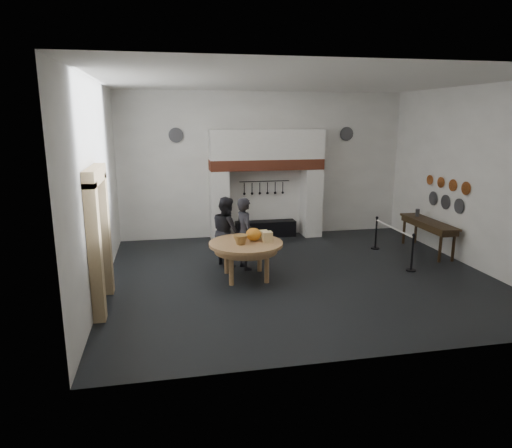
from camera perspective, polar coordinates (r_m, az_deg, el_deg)
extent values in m
cube|color=black|center=(11.16, 5.35, -6.33)|extent=(9.00, 8.00, 0.02)
cube|color=silver|center=(10.55, 5.89, 17.38)|extent=(9.00, 8.00, 0.02)
cube|color=white|center=(14.47, 1.01, 7.37)|extent=(9.00, 0.02, 4.50)
cube|color=white|center=(6.95, 15.13, 0.55)|extent=(9.00, 0.02, 4.50)
cube|color=white|center=(10.28, -19.26, 4.25)|extent=(0.02, 8.00, 4.50)
cube|color=white|center=(12.68, 25.56, 5.26)|extent=(0.02, 8.00, 4.50)
cube|color=silver|center=(14.06, -4.60, 2.32)|extent=(0.55, 0.70, 2.15)
cube|color=silver|center=(14.69, 6.92, 2.73)|extent=(0.55, 0.70, 2.15)
cube|color=#9E442B|center=(14.13, 1.31, 7.47)|extent=(3.50, 0.72, 0.32)
cube|color=silver|center=(14.08, 1.32, 9.94)|extent=(3.50, 0.70, 0.90)
cube|color=black|center=(14.54, 1.21, -0.61)|extent=(1.90, 0.45, 0.50)
cylinder|color=black|center=(14.45, 1.07, 5.36)|extent=(1.60, 0.02, 0.02)
cube|color=black|center=(9.50, -19.41, -2.62)|extent=(0.04, 1.10, 2.50)
cube|color=tan|center=(8.81, -19.47, -3.51)|extent=(0.22, 0.30, 2.60)
cube|color=tan|center=(10.15, -18.40, -1.28)|extent=(0.22, 0.30, 2.60)
cube|color=tan|center=(9.23, -19.52, 5.80)|extent=(0.22, 1.70, 0.30)
cube|color=gold|center=(11.16, -18.22, 1.59)|extent=(0.05, 0.34, 0.44)
cylinder|color=tan|center=(10.66, -1.27, -2.48)|extent=(2.00, 2.00, 0.07)
ellipsoid|color=orange|center=(10.74, -0.31, -1.30)|extent=(0.36, 0.36, 0.31)
cube|color=#E1C386|center=(10.66, 1.42, -1.61)|extent=(0.22, 0.22, 0.24)
cube|color=#E4D088|center=(10.95, 0.98, -1.32)|extent=(0.18, 0.18, 0.20)
cone|color=olive|center=(10.45, -1.94, -1.97)|extent=(0.37, 0.37, 0.22)
ellipsoid|color=#A9833B|center=(10.95, -2.10, -1.52)|extent=(0.31, 0.18, 0.13)
imported|color=black|center=(11.32, -1.41, -1.20)|extent=(0.58, 0.75, 1.81)
imported|color=black|center=(11.65, -3.68, -0.89)|extent=(0.84, 0.98, 1.78)
cube|color=#352513|center=(13.62, 20.76, 0.25)|extent=(0.55, 2.20, 0.06)
cylinder|color=#444448|center=(14.09, 19.54, 1.34)|extent=(0.12, 0.12, 0.22)
cylinder|color=#C6662D|center=(12.85, 24.76, 4.07)|extent=(0.03, 0.34, 0.34)
cylinder|color=#C6662D|center=(13.29, 23.39, 4.47)|extent=(0.03, 0.32, 0.32)
cylinder|color=#C6662D|center=(13.74, 22.11, 4.84)|extent=(0.03, 0.30, 0.30)
cylinder|color=#C6662D|center=(14.20, 20.90, 5.18)|extent=(0.03, 0.28, 0.28)
cylinder|color=#4C4C51|center=(13.09, 24.05, 2.06)|extent=(0.03, 0.40, 0.40)
cylinder|color=#4C4C51|center=(13.57, 22.61, 2.55)|extent=(0.03, 0.40, 0.40)
cylinder|color=#4C4C51|center=(14.06, 21.27, 3.01)|extent=(0.03, 0.40, 0.40)
cylinder|color=#4C4C51|center=(14.04, -9.97, 10.88)|extent=(0.44, 0.03, 0.44)
cylinder|color=#4C4C51|center=(15.17, 11.26, 10.99)|extent=(0.44, 0.03, 0.44)
cylinder|color=black|center=(11.88, 18.95, -3.50)|extent=(0.05, 0.05, 0.90)
cylinder|color=black|center=(13.58, 14.77, -1.18)|extent=(0.05, 0.05, 0.90)
cylinder|color=white|center=(12.62, 16.84, -0.51)|extent=(0.04, 2.00, 0.04)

